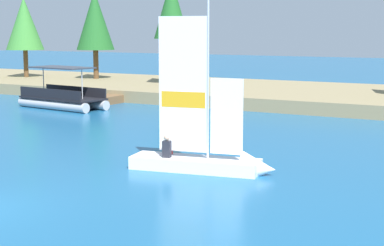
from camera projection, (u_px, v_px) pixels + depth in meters
shore_bank at (310, 96)px, 42.00m from camera, size 80.00×13.60×0.80m
shoreline_tree_left at (24, 24)px, 52.83m from camera, size 3.22×3.22×6.86m
shoreline_tree_midleft at (95, 21)px, 50.96m from camera, size 3.15×3.15×7.31m
shoreline_tree_centre at (171, 9)px, 45.60m from camera, size 2.62×2.62×7.90m
wooden_dock at (93, 102)px, 39.61m from camera, size 1.42×5.78×0.52m
sailboat at (215, 159)px, 21.09m from camera, size 5.22×2.07×6.17m
pontoon_boat at (63, 98)px, 38.32m from camera, size 6.15×3.03×2.58m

